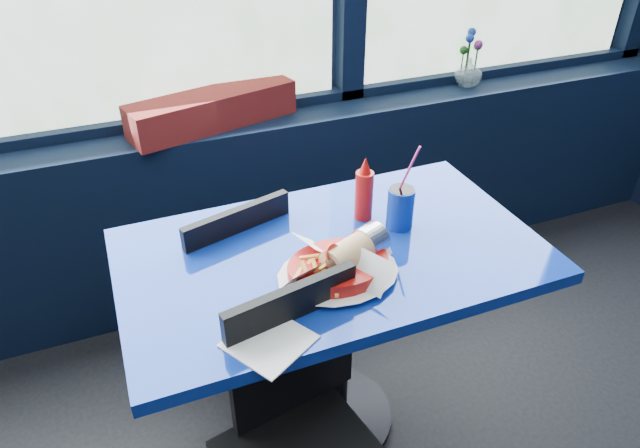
% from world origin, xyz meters
% --- Properties ---
extents(window_sill, '(5.00, 0.26, 0.80)m').
position_xyz_m(window_sill, '(0.00, 2.87, 0.40)').
color(window_sill, black).
rests_on(window_sill, ground).
extents(near_table, '(1.20, 0.70, 0.75)m').
position_xyz_m(near_table, '(0.30, 2.00, 0.57)').
color(near_table, black).
rests_on(near_table, ground).
extents(chair_near_front, '(0.45, 0.45, 0.84)m').
position_xyz_m(chair_near_front, '(0.08, 1.67, 0.48)').
color(chair_near_front, black).
rests_on(chair_near_front, ground).
extents(chair_near_back, '(0.46, 0.46, 0.83)m').
position_xyz_m(chair_near_back, '(0.10, 2.30, 0.47)').
color(chair_near_back, black).
rests_on(chair_near_back, ground).
extents(planter_box, '(0.68, 0.33, 0.13)m').
position_xyz_m(planter_box, '(0.17, 2.87, 0.87)').
color(planter_box, maroon).
rests_on(planter_box, window_sill).
extents(flower_vase, '(0.16, 0.16, 0.25)m').
position_xyz_m(flower_vase, '(1.33, 2.87, 0.88)').
color(flower_vase, silver).
rests_on(flower_vase, window_sill).
extents(food_basket, '(0.30, 0.29, 0.11)m').
position_xyz_m(food_basket, '(0.27, 1.88, 0.79)').
color(food_basket, '#B0110B').
rests_on(food_basket, near_table).
extents(ketchup_bottle, '(0.06, 0.06, 0.21)m').
position_xyz_m(ketchup_bottle, '(0.46, 2.12, 0.84)').
color(ketchup_bottle, '#B0110B').
rests_on(ketchup_bottle, near_table).
extents(soda_cup, '(0.08, 0.08, 0.27)m').
position_xyz_m(soda_cup, '(0.54, 2.04, 0.82)').
color(soda_cup, navy).
rests_on(soda_cup, near_table).
extents(napkin, '(0.23, 0.23, 0.00)m').
position_xyz_m(napkin, '(0.02, 1.72, 0.75)').
color(napkin, white).
rests_on(napkin, near_table).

